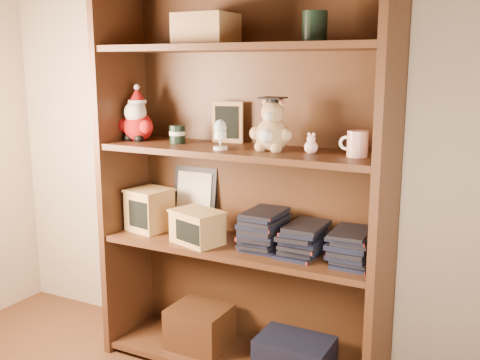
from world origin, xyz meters
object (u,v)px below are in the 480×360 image
(bookcase, at_px, (245,188))
(treats_box, at_px, (150,209))
(grad_teddy_bear, at_px, (272,130))
(teacher_mug, at_px, (357,144))

(bookcase, xyz_separation_m, treats_box, (-0.45, -0.05, -0.13))
(bookcase, bearing_deg, grad_teddy_bear, -21.74)
(bookcase, distance_m, teacher_mug, 0.52)
(grad_teddy_bear, distance_m, teacher_mug, 0.33)
(teacher_mug, height_order, treats_box, teacher_mug)
(teacher_mug, bearing_deg, grad_teddy_bear, -178.90)
(bookcase, height_order, treats_box, bookcase)
(treats_box, bearing_deg, grad_teddy_bear, -0.54)
(grad_teddy_bear, relative_size, treats_box, 1.06)
(bookcase, bearing_deg, treats_box, -173.50)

